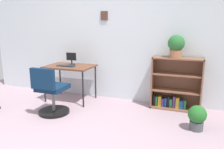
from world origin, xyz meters
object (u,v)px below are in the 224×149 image
object	(u,v)px
monitor	(71,59)
potted_plant_floor	(197,117)
potted_plant_on_shelf	(176,45)
office_chair	(51,94)
bookshelf_low	(175,86)
desk	(70,69)
keyboard	(66,66)

from	to	relation	value
monitor	potted_plant_floor	size ratio (longest dim) A/B	0.66
potted_plant_on_shelf	potted_plant_floor	world-z (taller)	potted_plant_on_shelf
monitor	office_chair	bearing A→B (deg)	-84.37
office_chair	potted_plant_floor	world-z (taller)	office_chair
bookshelf_low	office_chair	bearing A→B (deg)	-151.90
office_chair	potted_plant_floor	distance (m)	2.32
office_chair	monitor	bearing A→B (deg)	95.63
monitor	office_chair	size ratio (longest dim) A/B	0.29
desk	potted_plant_floor	world-z (taller)	desk
desk	potted_plant_on_shelf	world-z (taller)	potted_plant_on_shelf
keyboard	bookshelf_low	xyz separation A→B (m)	(2.03, 0.36, -0.30)
desk	potted_plant_floor	size ratio (longest dim) A/B	2.49
keyboard	bookshelf_low	bearing A→B (deg)	10.00
desk	potted_plant_on_shelf	size ratio (longest dim) A/B	2.38
potted_plant_on_shelf	bookshelf_low	bearing A→B (deg)	65.04
monitor	potted_plant_on_shelf	world-z (taller)	potted_plant_on_shelf
desk	potted_plant_floor	bearing A→B (deg)	-12.57
office_chair	potted_plant_on_shelf	world-z (taller)	potted_plant_on_shelf
office_chair	potted_plant_floor	size ratio (longest dim) A/B	2.25
bookshelf_low	potted_plant_on_shelf	bearing A→B (deg)	-114.96
keyboard	potted_plant_on_shelf	size ratio (longest dim) A/B	0.91
keyboard	office_chair	size ratio (longest dim) A/B	0.42
desk	monitor	distance (m)	0.20
desk	bookshelf_low	size ratio (longest dim) A/B	0.98
desk	keyboard	size ratio (longest dim) A/B	2.62
potted_plant_on_shelf	potted_plant_floor	xyz separation A→B (m)	(0.40, -0.74, -0.94)
bookshelf_low	potted_plant_floor	distance (m)	0.90
potted_plant_on_shelf	office_chair	bearing A→B (deg)	-152.94
desk	bookshelf_low	distance (m)	2.03
monitor	keyboard	world-z (taller)	monitor
keyboard	office_chair	world-z (taller)	office_chair
desk	monitor	xyz separation A→B (m)	(-0.01, 0.09, 0.18)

